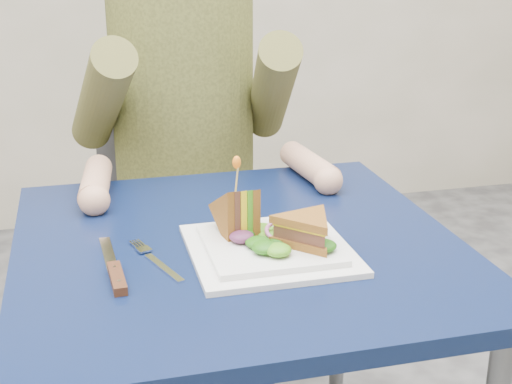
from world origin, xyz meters
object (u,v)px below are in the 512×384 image
object	(u,v)px
plate	(269,248)
sandwich_upright	(237,215)
chair	(182,207)
fork	(157,261)
table	(238,282)
knife	(115,273)
diner	(184,75)
sandwich_flat	(306,230)

from	to	relation	value
plate	sandwich_upright	size ratio (longest dim) A/B	2.13
chair	fork	xyz separation A→B (m)	(-0.15, -0.73, 0.19)
fork	table	bearing A→B (deg)	20.50
knife	sandwich_upright	bearing A→B (deg)	19.08
diner	plate	distance (m)	0.65
diner	plate	world-z (taller)	diner
plate	knife	world-z (taller)	plate
chair	fork	bearing A→B (deg)	-101.22
plate	fork	distance (m)	0.19
chair	plate	distance (m)	0.77
sandwich_flat	knife	bearing A→B (deg)	-179.63
chair	sandwich_upright	size ratio (longest dim) A/B	7.63
chair	sandwich_upright	bearing A→B (deg)	-90.35
table	fork	xyz separation A→B (m)	(-0.15, -0.05, 0.08)
table	chair	world-z (taller)	chair
sandwich_flat	knife	distance (m)	0.31
table	chair	xyz separation A→B (m)	(0.00, 0.68, -0.11)
diner	knife	size ratio (longest dim) A/B	3.36
sandwich_upright	diner	bearing A→B (deg)	89.58
sandwich_flat	sandwich_upright	distance (m)	0.12
table	knife	bearing A→B (deg)	-157.24
table	knife	xyz separation A→B (m)	(-0.21, -0.09, 0.09)
sandwich_flat	table	bearing A→B (deg)	137.29
plate	sandwich_flat	size ratio (longest dim) A/B	1.51
table	sandwich_upright	size ratio (longest dim) A/B	6.15
plate	fork	bearing A→B (deg)	177.57
table	sandwich_flat	distance (m)	0.18
chair	sandwich_flat	world-z (taller)	chair
table	diner	size ratio (longest dim) A/B	1.01
plate	table	bearing A→B (deg)	122.38
sandwich_upright	chair	bearing A→B (deg)	89.65
sandwich_upright	fork	distance (m)	0.15
knife	plate	bearing A→B (deg)	6.11
chair	plate	world-z (taller)	chair
sandwich_upright	table	bearing A→B (deg)	75.94
chair	fork	world-z (taller)	chair
plate	fork	xyz separation A→B (m)	(-0.18, 0.01, -0.01)
plate	knife	distance (m)	0.25
sandwich_upright	fork	xyz separation A→B (m)	(-0.14, -0.04, -0.05)
chair	fork	size ratio (longest dim) A/B	5.33
sandwich_flat	knife	xyz separation A→B (m)	(-0.31, -0.00, -0.04)
sandwich_flat	plate	bearing A→B (deg)	155.56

